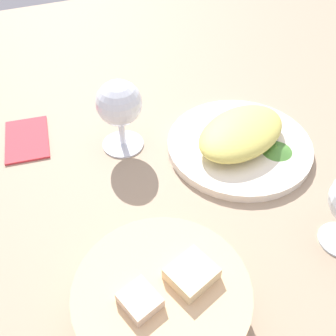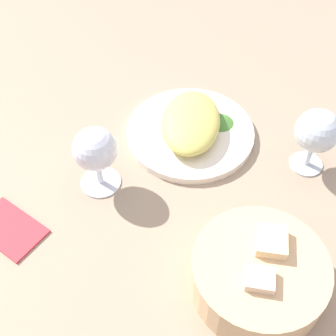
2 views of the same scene
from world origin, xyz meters
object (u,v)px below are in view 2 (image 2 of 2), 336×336
object	(u,v)px
wine_glass_far	(317,133)
folded_napkin	(9,228)
bread_basket	(259,274)
plate	(190,133)
wine_glass_near	(95,152)

from	to	relation	value
wine_glass_far	folded_napkin	size ratio (longest dim) A/B	1.09
bread_basket	plate	bearing A→B (deg)	-135.04
bread_basket	folded_napkin	distance (cm)	38.48
plate	wine_glass_far	xyz separation A→B (cm)	(-3.56, 20.95, 7.21)
wine_glass_near	wine_glass_far	size ratio (longest dim) A/B	1.00
plate	wine_glass_near	world-z (taller)	wine_glass_near
folded_napkin	wine_glass_near	bearing A→B (deg)	70.60
bread_basket	folded_napkin	size ratio (longest dim) A/B	1.70
plate	folded_napkin	world-z (taller)	plate
plate	wine_glass_far	distance (cm)	22.44
bread_basket	wine_glass_near	size ratio (longest dim) A/B	1.56
plate	wine_glass_near	xyz separation A→B (cm)	(17.32, -8.02, 7.10)
plate	bread_basket	world-z (taller)	bread_basket
bread_basket	wine_glass_far	size ratio (longest dim) A/B	1.56
wine_glass_far	folded_napkin	world-z (taller)	wine_glass_far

